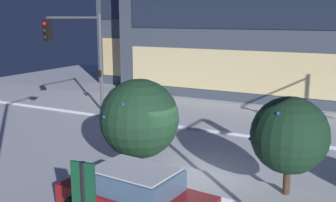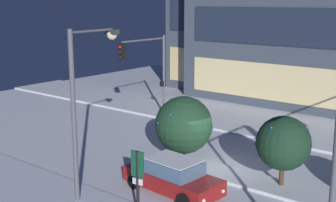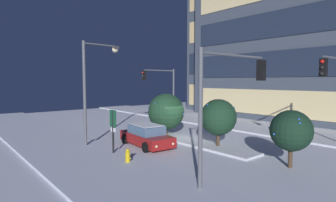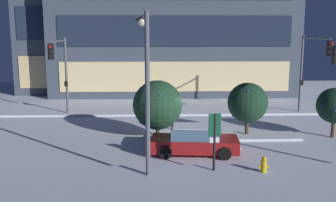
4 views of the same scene
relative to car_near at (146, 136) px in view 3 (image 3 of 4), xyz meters
name	(u,v)px [view 3 (image 3 of 4)]	position (x,y,z in m)	size (l,w,h in m)	color
ground	(184,139)	(-0.08, 3.56, -0.71)	(52.00, 52.00, 0.00)	silver
curb_strip_near	(80,157)	(-0.08, -4.67, -0.64)	(52.00, 5.20, 0.14)	silver
curb_strip_far	(246,126)	(-0.08, 11.79, -0.64)	(52.00, 5.20, 0.14)	silver
median_strip	(199,144)	(2.00, 3.07, -0.64)	(9.00, 1.80, 0.14)	silver
office_tower_secondary	(238,48)	(-9.80, 23.67, 8.60)	(11.81, 9.69, 18.62)	#424C5B
car_near	(146,136)	(0.00, 0.00, 0.00)	(4.67, 2.35, 1.49)	maroon
traffic_light_corner_near_right	(231,90)	(7.74, -0.98, 3.36)	(0.32, 4.66, 5.78)	#565960
traffic_light_corner_far_left	(162,85)	(-8.64, 8.25, 3.27)	(0.32, 4.48, 5.78)	#565960
street_lamp_arched	(95,78)	(-2.44, -2.54, 3.96)	(0.65, 2.79, 7.09)	#565960
fire_hydrant	(128,157)	(2.74, -3.18, -0.29)	(0.48, 0.26, 0.86)	gold
parking_info_sign	(113,126)	(0.58, -2.85, 1.03)	(0.55, 0.13, 2.73)	black
decorated_tree_median	(166,112)	(-1.89, 3.30, 1.25)	(2.93, 2.93, 3.43)	#473323
decorated_tree_left_of_median	(291,131)	(8.58, 2.95, 1.21)	(2.11, 2.11, 2.99)	#473323
decorated_tree_right_of_median	(218,117)	(3.49, 3.35, 1.35)	(2.40, 2.40, 3.27)	#473323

